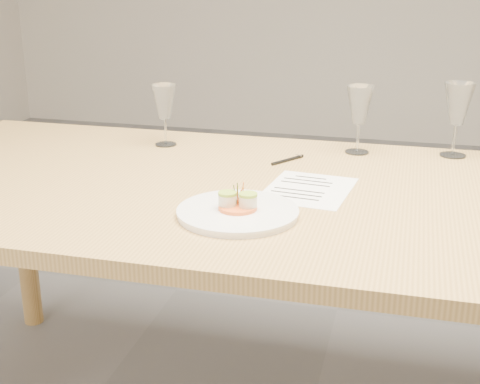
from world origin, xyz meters
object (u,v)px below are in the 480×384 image
(wine_glass_1, at_px, (360,106))
(dinner_plate, at_px, (238,211))
(wine_glass_2, at_px, (458,105))
(dining_table, at_px, (312,217))
(recipe_sheet, at_px, (308,189))
(ballpoint_pen, at_px, (288,160))
(wine_glass_0, at_px, (164,103))

(wine_glass_1, bearing_deg, dinner_plate, -109.34)
(wine_glass_2, bearing_deg, dining_table, -129.40)
(dinner_plate, height_order, wine_glass_2, wine_glass_2)
(dining_table, height_order, wine_glass_1, wine_glass_1)
(wine_glass_1, height_order, wine_glass_2, wine_glass_2)
(dinner_plate, bearing_deg, recipe_sheet, 60.97)
(dinner_plate, bearing_deg, ballpoint_pen, 86.61)
(ballpoint_pen, height_order, wine_glass_1, wine_glass_1)
(dinner_plate, distance_m, recipe_sheet, 0.25)
(dining_table, relative_size, wine_glass_1, 11.98)
(recipe_sheet, xyz_separation_m, wine_glass_0, (-0.50, 0.31, 0.13))
(wine_glass_2, bearing_deg, recipe_sheet, -131.38)
(wine_glass_0, distance_m, wine_glass_2, 0.86)
(ballpoint_pen, relative_size, wine_glass_2, 0.51)
(wine_glass_0, height_order, wine_glass_2, wine_glass_2)
(dining_table, xyz_separation_m, wine_glass_0, (-0.51, 0.32, 0.20))
(wine_glass_2, bearing_deg, wine_glass_1, -172.62)
(ballpoint_pen, height_order, wine_glass_2, wine_glass_2)
(dinner_plate, relative_size, wine_glass_1, 1.37)
(dining_table, xyz_separation_m, ballpoint_pen, (-0.11, 0.24, 0.07))
(ballpoint_pen, distance_m, wine_glass_2, 0.51)
(wine_glass_1, distance_m, wine_glass_2, 0.28)
(dinner_plate, bearing_deg, wine_glass_2, 52.52)
(wine_glass_0, xyz_separation_m, wine_glass_2, (0.86, 0.10, 0.02))
(recipe_sheet, bearing_deg, wine_glass_2, 54.81)
(dining_table, bearing_deg, ballpoint_pen, 114.56)
(ballpoint_pen, height_order, wine_glass_0, wine_glass_0)
(wine_glass_2, bearing_deg, dinner_plate, -127.48)
(recipe_sheet, xyz_separation_m, wine_glass_1, (0.09, 0.37, 0.14))
(dining_table, bearing_deg, dinner_plate, -123.31)
(dining_table, height_order, wine_glass_0, wine_glass_0)
(recipe_sheet, bearing_deg, ballpoint_pen, 118.62)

